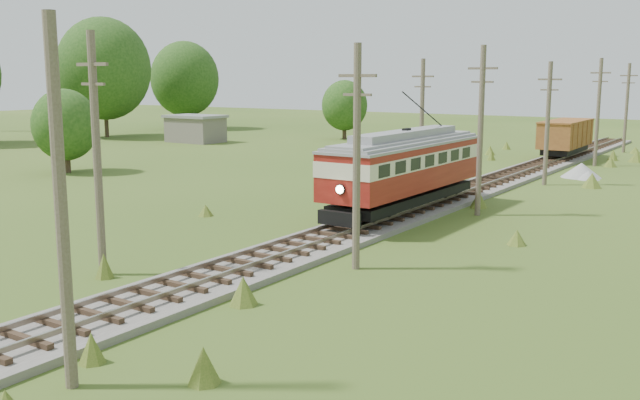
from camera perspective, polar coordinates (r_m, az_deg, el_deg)
The scene contains 17 objects.
railbed_main at distance 43.23m, azimuth 9.97°, elevation 0.13°, with size 3.60×96.00×0.57m.
streetcar at distance 38.12m, azimuth 6.88°, elevation 2.86°, with size 3.12×13.33×6.08m.
gondola at distance 67.92m, azimuth 19.06°, elevation 4.90°, with size 3.09×9.05×2.99m.
gravel_pile at distance 56.10m, azimuth 20.25°, elevation 2.20°, with size 3.01×3.20×1.10m.
utility_pole_r_1 at distance 17.41m, azimuth -20.01°, elevation -0.53°, with size 0.30×0.30×8.80m.
utility_pole_r_2 at distance 27.01m, azimuth 2.96°, elevation 3.58°, with size 1.60×0.30×8.60m.
utility_pole_r_3 at distance 38.75m, azimuth 12.72°, elevation 5.54°, with size 1.60×0.30×9.00m.
utility_pole_r_4 at distance 51.16m, azimuth 17.75°, elevation 5.95°, with size 1.60×0.30×8.40m.
utility_pole_r_5 at distance 63.64m, azimuth 21.36°, elevation 6.64°, with size 1.60×0.30×8.90m.
utility_pole_r_6 at distance 76.42m, azimuth 23.33°, elevation 6.85°, with size 1.60×0.30×8.70m.
utility_pole_l_a at distance 27.35m, azimuth -17.43°, elevation 3.65°, with size 1.60×0.30×9.00m.
utility_pole_l_b at distance 50.05m, azimuth 8.15°, elevation 6.35°, with size 1.60×0.30×8.60m.
tree_left_4 at distance 92.37m, azimuth -16.92°, elevation 10.01°, with size 11.34×11.34×14.61m.
tree_left_5 at distance 104.72m, azimuth -10.77°, elevation 9.51°, with size 9.66×9.66×12.44m.
tree_mid_a at distance 85.90m, azimuth 1.98°, elevation 7.57°, with size 5.46×5.46×7.03m.
tree_mid_c at distance 58.75m, azimuth -19.72°, elevation 5.68°, with size 5.04×5.04×6.49m.
shed at distance 83.02m, azimuth -9.93°, elevation 5.66°, with size 6.40×4.40×3.10m.
Camera 1 is at (16.96, -5.12, 7.34)m, focal length 40.00 mm.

